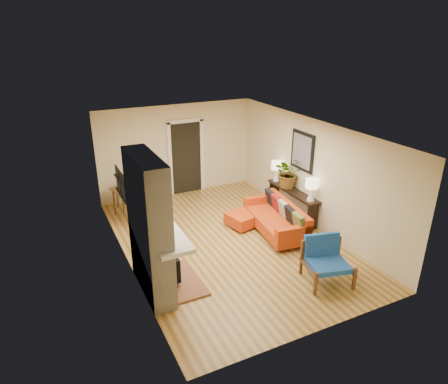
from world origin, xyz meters
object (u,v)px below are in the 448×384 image
Objects in this scene: sofa at (278,218)px; houseplant at (288,172)px; console_table at (293,196)px; blue_chair at (326,257)px; lamp_near at (312,187)px; lamp_far at (277,169)px; ottoman at (243,219)px; dining_table at (133,195)px.

houseplant reaches higher than sofa.
console_table is (0.77, 0.55, 0.24)m from sofa.
lamp_near is at bearing 61.01° from blue_chair.
lamp_far is at bearing 72.89° from blue_chair.
ottoman is at bearing -172.88° from houseplant.
console_table is at bearing -90.00° from lamp_far.
houseplant is at bearing 45.69° from sofa.
ottoman is 2.67m from blue_chair.
blue_chair is 0.57× the size of dining_table.
sofa is 2.04m from blue_chair.
blue_chair is at bearing -97.17° from sofa.
sofa is 1.35m from houseplant.
houseplant reaches higher than console_table.
dining_table is (-2.62, 4.33, 0.13)m from blue_chair.
console_table is at bearing 35.40° from sofa.
houseplant reaches higher than blue_chair.
console_table is 0.60m from houseplant.
lamp_near is 0.66× the size of houseplant.
dining_table is at bearing 157.28° from houseplant.
sofa is 1.19× the size of dining_table.
lamp_far is at bearing 90.00° from lamp_near.
ottoman is at bearing -153.12° from lamp_far.
houseplant is (-0.01, 0.23, 0.56)m from console_table.
houseplant is at bearing 70.03° from blue_chair.
ottoman is at bearing -37.13° from dining_table.
lamp_far reaches higher than ottoman.
lamp_near reaches higher than console_table.
console_table is at bearing -87.54° from houseplant.
dining_table reaches higher than console_table.
lamp_far is (0.00, 0.77, 0.49)m from console_table.
console_table is 2.27× the size of houseplant.
lamp_near reaches higher than blue_chair.
ottoman is 0.80× the size of blue_chair.
lamp_near is (1.03, 1.86, 0.60)m from blue_chair.
console_table is at bearing 68.19° from blue_chair.
sofa is at bearing -120.37° from lamp_far.
lamp_near is 0.95m from houseplant.
ottoman is at bearing 98.17° from blue_chair.
dining_table is at bearing 141.24° from sofa.
ottoman is 1.46m from console_table.
sofa is 0.98m from console_table.
lamp_far is (1.03, 3.34, 0.60)m from blue_chair.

